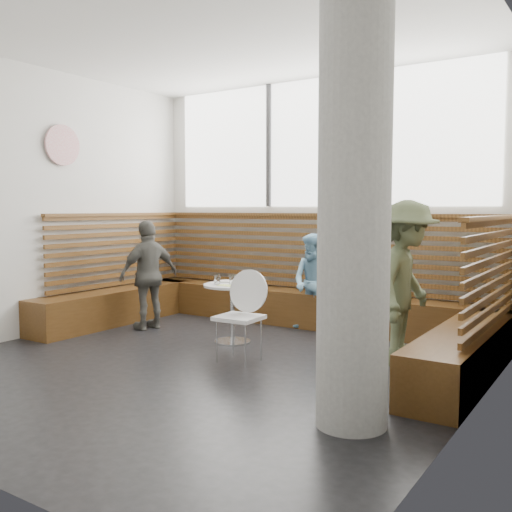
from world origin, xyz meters
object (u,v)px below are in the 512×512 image
Objects in this scene: concrete_column at (354,197)px; child_left at (149,275)px; cafe_table at (232,301)px; cafe_chair at (243,308)px; adult_man at (406,284)px; child_back at (315,283)px.

child_left is (-3.46, 1.59, -0.91)m from concrete_column.
cafe_table is 0.74× the size of cafe_chair.
adult_man is at bearing 24.05° from cafe_chair.
adult_man is at bearing -27.68° from child_back.
child_left is at bearing 155.33° from concrete_column.
concrete_column is 1.90m from adult_man.
child_left reaches higher than cafe_table.
child_left is (-1.84, 0.58, 0.16)m from cafe_chair.
child_left is (-1.31, 0.03, 0.21)m from cafe_table.
child_back is at bearing 133.44° from child_left.
child_back is (-0.02, 1.58, 0.08)m from cafe_chair.
adult_man is 3.27m from child_left.
adult_man reaches higher than child_left.
child_back is at bearing 56.21° from adult_man.
child_back is at bearing 122.26° from concrete_column.
adult_man is at bearing 4.46° from cafe_table.
child_back is (0.51, 1.03, 0.13)m from cafe_table.
adult_man reaches higher than child_back.
adult_man is 1.70m from child_back.
child_back reaches higher than cafe_table.
cafe_chair is 1.61m from adult_man.
cafe_table is 0.42× the size of adult_man.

